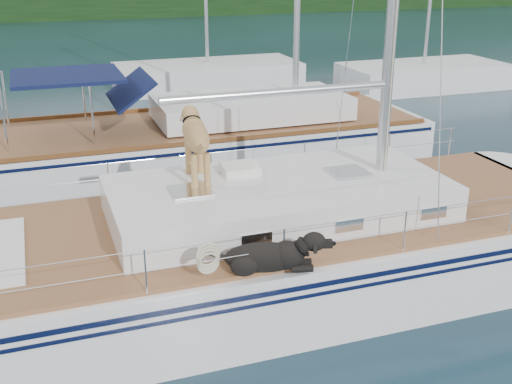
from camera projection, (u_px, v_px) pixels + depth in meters
name	position (u px, v px, depth m)	size (l,w,h in m)	color
ground	(231.00, 292.00, 10.34)	(120.00, 120.00, 0.00)	black
shore_bank	(59.00, 10.00, 50.87)	(92.00, 1.00, 1.20)	#595147
main_sailboat	(236.00, 254.00, 10.12)	(12.00, 3.98, 14.01)	white
neighbor_sailboat	(210.00, 142.00, 16.15)	(11.00, 3.50, 13.30)	white
bg_boat_center	(208.00, 76.00, 25.52)	(7.20, 3.00, 11.65)	white
bg_boat_east	(423.00, 76.00, 25.35)	(6.40, 3.00, 11.65)	white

